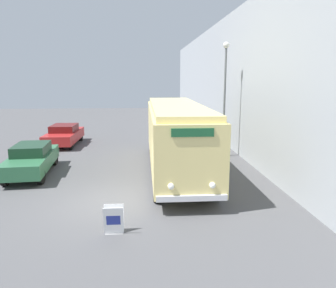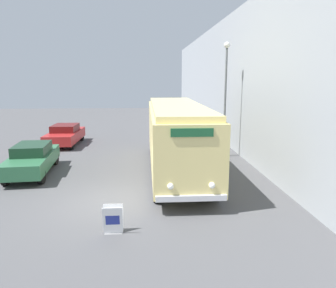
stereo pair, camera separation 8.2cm
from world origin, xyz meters
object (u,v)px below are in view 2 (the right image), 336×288
Objects in this scene: streetlamp at (226,84)px; parked_car_mid at (65,135)px; vintage_bus at (176,134)px; sign_board at (113,220)px; parked_car_near at (32,159)px.

streetlamp is 1.44× the size of parked_car_mid.
vintage_bus is at bearing -136.32° from streetlamp.
streetlamp is at bearing 59.50° from sign_board.
sign_board is 14.53m from parked_car_mid.
parked_car_mid is (-10.29, 4.17, -3.55)m from streetlamp.
parked_car_mid is (-4.64, 13.76, 0.30)m from sign_board.
streetlamp is 11.17m from parked_car_near.
parked_car_mid is (-7.17, 7.15, -1.18)m from vintage_bus.
parked_car_near is 7.17m from parked_car_mid.
sign_board is at bearing -120.50° from streetlamp.
parked_car_near is (-7.04, -0.02, -1.14)m from vintage_bus.
vintage_bus is 2.41× the size of parked_car_mid.
parked_car_near reaches higher than sign_board.
sign_board is 0.19× the size of parked_car_mid.
sign_board is 0.18× the size of parked_car_near.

